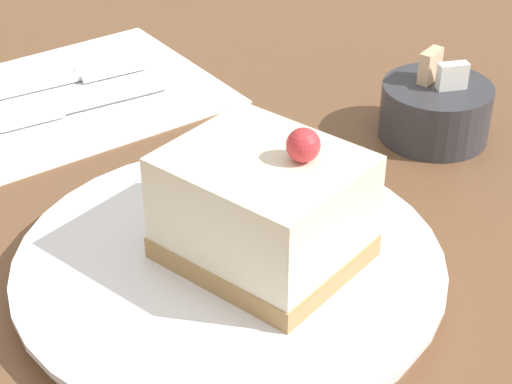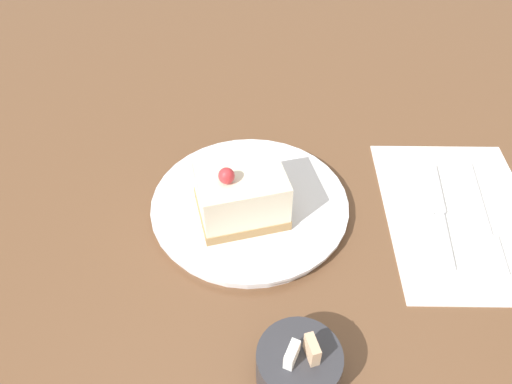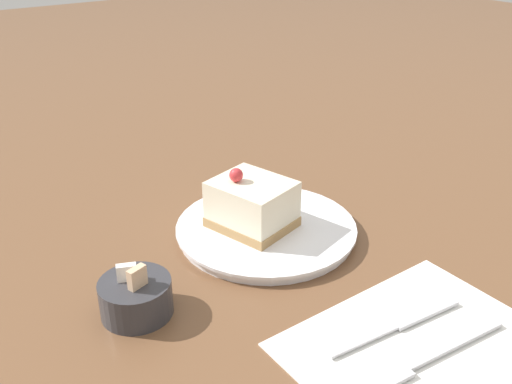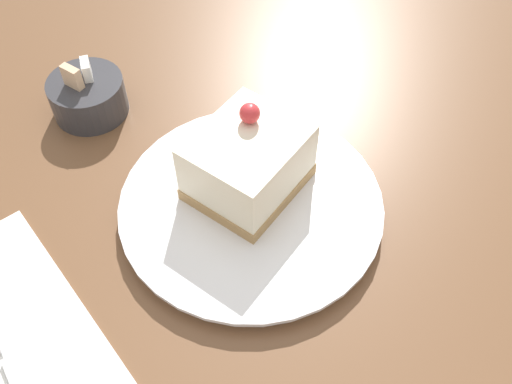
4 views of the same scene
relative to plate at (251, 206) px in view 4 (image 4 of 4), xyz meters
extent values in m
plane|color=brown|center=(0.02, -0.01, -0.01)|extent=(4.00, 4.00, 0.00)
cylinder|color=white|center=(0.00, 0.00, 0.00)|extent=(0.22, 0.22, 0.01)
cylinder|color=white|center=(0.00, 0.00, 0.00)|extent=(0.23, 0.23, 0.00)
cube|color=#AD8451|center=(0.01, 0.02, 0.01)|extent=(0.11, 0.10, 0.01)
cube|color=#EFE5C6|center=(0.01, 0.02, 0.04)|extent=(0.11, 0.10, 0.05)
sphere|color=red|center=(0.02, 0.03, 0.08)|extent=(0.02, 0.02, 0.02)
cylinder|color=#333338|center=(-0.05, 0.20, 0.01)|extent=(0.07, 0.07, 0.04)
cube|color=#D8B28C|center=(-0.06, 0.20, 0.04)|extent=(0.01, 0.02, 0.02)
cube|color=white|center=(-0.04, 0.21, 0.04)|extent=(0.02, 0.02, 0.02)
camera|label=1|loc=(0.30, -0.20, 0.28)|focal=60.00mm
camera|label=2|loc=(-0.01, 0.40, 0.43)|focal=35.00mm
camera|label=3|loc=(-0.50, 0.38, 0.37)|focal=40.00mm
camera|label=4|loc=(-0.18, -0.23, 0.40)|focal=40.00mm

